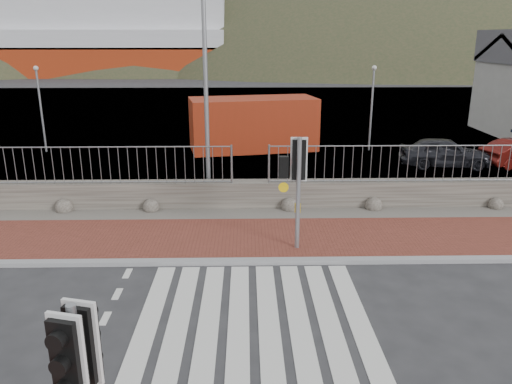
{
  "coord_description": "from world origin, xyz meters",
  "views": [
    {
      "loc": [
        -0.13,
        -8.39,
        5.45
      ],
      "look_at": [
        0.1,
        3.0,
        1.88
      ],
      "focal_mm": 35.0,
      "sensor_mm": 36.0,
      "label": 1
    }
  ],
  "objects_px": {
    "shipping_container": "(253,124)",
    "car_a": "(445,152)",
    "traffic_signal_near": "(78,368)",
    "traffic_signal_far": "(297,170)",
    "streetlight": "(210,59)",
    "ferry": "(77,37)"
  },
  "relations": [
    {
      "from": "shipping_container",
      "to": "car_a",
      "type": "bearing_deg",
      "value": -35.05
    },
    {
      "from": "traffic_signal_near",
      "to": "traffic_signal_far",
      "type": "height_order",
      "value": "traffic_signal_far"
    },
    {
      "from": "traffic_signal_near",
      "to": "traffic_signal_far",
      "type": "bearing_deg",
      "value": 82.08
    },
    {
      "from": "traffic_signal_near",
      "to": "streetlight",
      "type": "xyz_separation_m",
      "value": [
        0.7,
        11.84,
        2.75
      ]
    },
    {
      "from": "ferry",
      "to": "traffic_signal_near",
      "type": "height_order",
      "value": "ferry"
    },
    {
      "from": "traffic_signal_near",
      "to": "streetlight",
      "type": "relative_size",
      "value": 0.33
    },
    {
      "from": "ferry",
      "to": "car_a",
      "type": "height_order",
      "value": "ferry"
    },
    {
      "from": "traffic_signal_far",
      "to": "shipping_container",
      "type": "relative_size",
      "value": 0.5
    },
    {
      "from": "shipping_container",
      "to": "car_a",
      "type": "height_order",
      "value": "shipping_container"
    },
    {
      "from": "traffic_signal_far",
      "to": "shipping_container",
      "type": "distance_m",
      "value": 12.52
    },
    {
      "from": "shipping_container",
      "to": "ferry",
      "type": "bearing_deg",
      "value": 104.9
    },
    {
      "from": "shipping_container",
      "to": "streetlight",
      "type": "bearing_deg",
      "value": -111.31
    },
    {
      "from": "traffic_signal_near",
      "to": "streetlight",
      "type": "bearing_deg",
      "value": 101.33
    },
    {
      "from": "ferry",
      "to": "shipping_container",
      "type": "xyz_separation_m",
      "value": [
        24.88,
        -51.64,
        -4.08
      ]
    },
    {
      "from": "traffic_signal_near",
      "to": "traffic_signal_far",
      "type": "relative_size",
      "value": 0.91
    },
    {
      "from": "traffic_signal_near",
      "to": "shipping_container",
      "type": "bearing_deg",
      "value": 98.4
    },
    {
      "from": "shipping_container",
      "to": "car_a",
      "type": "distance_m",
      "value": 9.06
    },
    {
      "from": "traffic_signal_near",
      "to": "ferry",
      "type": "bearing_deg",
      "value": 122.25
    },
    {
      "from": "traffic_signal_near",
      "to": "shipping_container",
      "type": "height_order",
      "value": "traffic_signal_near"
    },
    {
      "from": "traffic_signal_far",
      "to": "streetlight",
      "type": "relative_size",
      "value": 0.36
    },
    {
      "from": "streetlight",
      "to": "traffic_signal_far",
      "type": "bearing_deg",
      "value": -61.07
    },
    {
      "from": "traffic_signal_near",
      "to": "car_a",
      "type": "distance_m",
      "value": 19.39
    }
  ]
}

